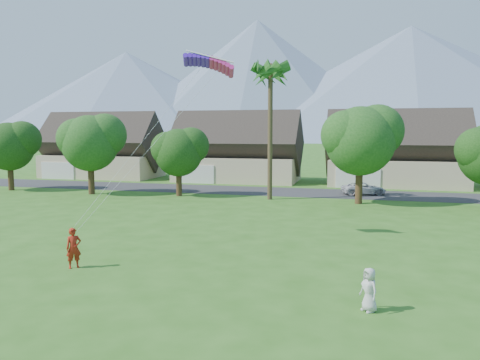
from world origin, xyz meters
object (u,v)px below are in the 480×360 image
(watcher, at_px, (369,290))
(parafoil_kite, at_px, (210,62))
(parked_car, at_px, (364,189))
(kite_flyer, at_px, (74,248))

(watcher, xyz_separation_m, parafoil_kite, (-8.93, 9.15, 9.48))
(watcher, bearing_deg, parked_car, 140.28)
(kite_flyer, relative_size, parafoil_kite, 0.62)
(kite_flyer, distance_m, parafoil_kite, 12.56)
(watcher, relative_size, parked_car, 0.37)
(parked_car, distance_m, parafoil_kite, 25.47)
(parked_car, bearing_deg, watcher, 162.08)
(parked_car, xyz_separation_m, parafoil_kite, (-8.79, -21.86, 9.67))
(kite_flyer, distance_m, parked_car, 31.89)
(watcher, height_order, parked_car, watcher)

